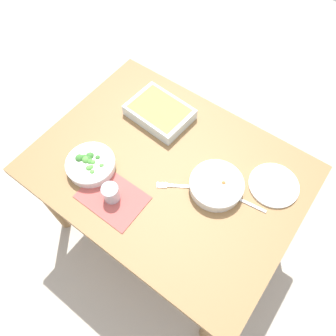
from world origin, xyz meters
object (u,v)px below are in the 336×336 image
Objects in this scene: baking_dish at (160,112)px; spoon_by_stew at (241,200)px; broccoli_bowl at (91,164)px; drink_cup at (111,194)px; side_plate at (274,185)px; fork_on_table at (174,186)px; stew_bowl at (216,185)px.

baking_dish is 1.79× the size of spoon_by_stew.
broccoli_bowl is at bearing 22.50° from spoon_by_stew.
drink_cup is at bearing 34.91° from spoon_by_stew.
drink_cup is 0.71m from side_plate.
fork_on_table is (-0.35, -0.14, -0.03)m from broccoli_bowl.
drink_cup is at bearing 102.53° from baking_dish.
side_plate reaches higher than spoon_by_stew.
broccoli_bowl is (0.51, 0.24, -0.00)m from stew_bowl.
stew_bowl is 0.75× the size of baking_dish.
spoon_by_stew is 1.11× the size of fork_on_table.
fork_on_table is at bearing -157.87° from broccoli_bowl.
stew_bowl reaches higher than fork_on_table.
broccoli_bowl is 1.01× the size of side_plate.
stew_bowl is at bearing 7.78° from spoon_by_stew.
drink_cup reaches higher than broccoli_bowl.
side_plate is (-0.64, 0.02, -0.03)m from baking_dish.
fork_on_table is (-0.29, 0.28, -0.03)m from baking_dish.
broccoli_bowl is 0.43m from baking_dish.
baking_dish is at bearing -21.96° from stew_bowl.
broccoli_bowl reaches higher than fork_on_table.
side_plate is at bearing -118.61° from spoon_by_stew.
drink_cup reaches higher than stew_bowl.
baking_dish is at bearing -99.16° from broccoli_bowl.
broccoli_bowl is at bearing -18.00° from drink_cup.
baking_dish reaches higher than fork_on_table.
drink_cup is 0.48× the size of spoon_by_stew.
side_plate is at bearing -139.04° from drink_cup.
baking_dish reaches higher than spoon_by_stew.
side_plate is 1.25× the size of spoon_by_stew.
drink_cup is (-0.11, 0.48, 0.00)m from baking_dish.
baking_dish is 0.58m from spoon_by_stew.
broccoli_bowl reaches higher than side_plate.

